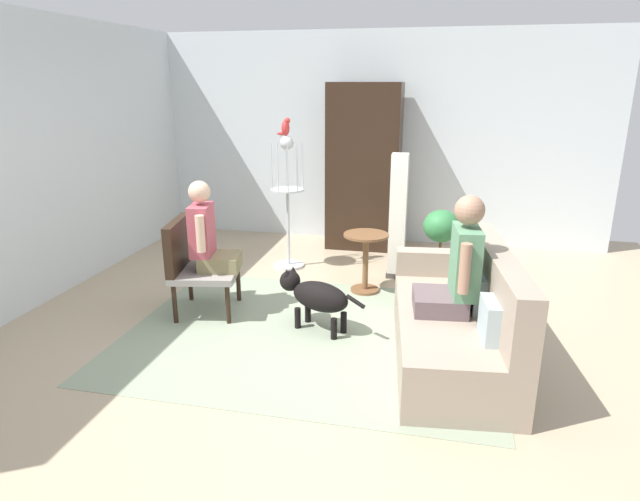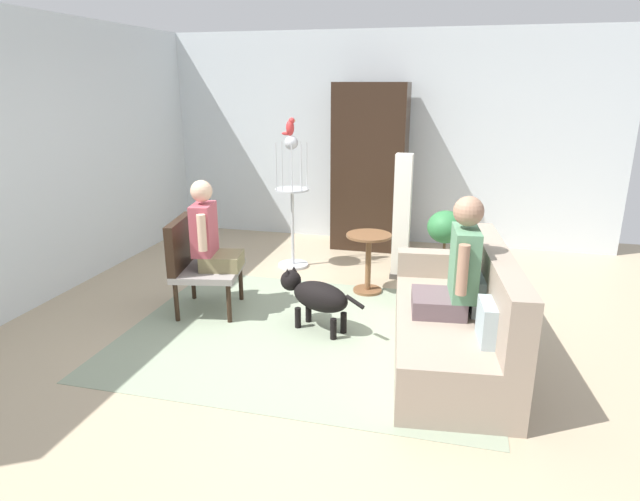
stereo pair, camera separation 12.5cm
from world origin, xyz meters
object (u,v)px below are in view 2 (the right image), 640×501
Objects in this scene: round_end_table at (368,256)px; armoire_cabinet at (370,167)px; bird_cage_stand at (292,202)px; dog at (316,295)px; couch at (458,323)px; parrot at (290,127)px; armchair at (195,259)px; potted_plant at (445,238)px; column_lamp at (402,218)px; person_on_armchair at (209,233)px; person_on_couch at (457,268)px.

armoire_cabinet is at bearing 99.26° from round_end_table.
dog is at bearing -66.34° from bird_cage_stand.
armoire_cabinet reaches higher than couch.
dog is 4.14× the size of parrot.
potted_plant is (2.26, 1.34, -0.00)m from armchair.
bird_cage_stand is at bearing 70.88° from armchair.
couch reaches higher than potted_plant.
column_lamp is 0.66× the size of armoire_cabinet.
dog is at bearing -66.03° from parrot.
column_lamp is (1.64, 1.37, -0.08)m from person_on_armchair.
bird_cage_stand is 0.73× the size of armoire_cabinet.
dog is at bearing -125.44° from potted_plant.
parrot reaches higher than person_on_couch.
couch is 2.73m from bird_cage_stand.
person_on_armchair is 1.01× the size of dog.
round_end_table is at bearing -117.39° from column_lamp.
person_on_couch is (-0.04, -0.04, 0.47)m from couch.
armoire_cabinet is (-0.27, 1.66, 0.67)m from round_end_table.
column_lamp is at bearing 109.48° from couch.
bird_cage_stand reaches higher than dog.
dog is (-1.17, 0.32, -0.47)m from person_on_couch.
round_end_table is 0.67m from column_lamp.
dog is (-0.30, -1.00, -0.07)m from round_end_table.
bird_cage_stand is (-0.71, 1.61, 0.46)m from dog.
parrot is 1.60m from column_lamp.
column_lamp reaches higher than couch.
couch is 1.25m from dog.
person_on_armchair is at bearing 168.94° from couch.
dog is 0.39× the size of armoire_cabinet.
person_on_couch is 2.83m from parrot.
round_end_table is at bearing -31.14° from bird_cage_stand.
person_on_armchair is 0.39× the size of armoire_cabinet.
column_lamp reaches higher than armchair.
column_lamp is (-0.48, 0.06, 0.17)m from potted_plant.
armchair is at bearing -142.00° from column_lamp.
armchair is (-2.43, 0.42, 0.20)m from couch.
parrot is 2.09m from potted_plant.
parrot is at bearing 135.59° from couch.
potted_plant is at bearing -49.32° from armoire_cabinet.
couch is 3.06× the size of round_end_table.
person_on_couch is 1.82m from potted_plant.
potted_plant is at bearing -4.42° from parrot.
armchair reaches higher than round_end_table.
couch is at bearing -84.57° from potted_plant.
person_on_armchair is (-2.28, 0.45, 0.45)m from couch.
armchair is at bearing 169.19° from person_on_couch.
armchair is 1.11× the size of potted_plant.
dog is 2.20m from parrot.
armoire_cabinet is (0.73, 1.05, 0.28)m from bird_cage_stand.
person_on_armchair is at bearing -103.69° from parrot.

